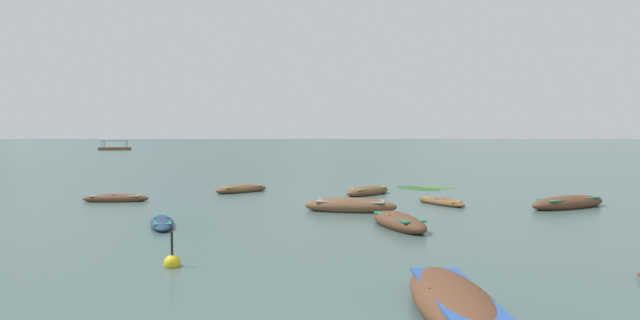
{
  "coord_description": "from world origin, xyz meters",
  "views": [
    {
      "loc": [
        1.48,
        -6.38,
        3.18
      ],
      "look_at": [
        -1.5,
        58.89,
        0.22
      ],
      "focal_mm": 28.13,
      "sensor_mm": 36.0,
      "label": 1
    }
  ],
  "objects_px": {
    "mooring_buoy": "(172,263)",
    "ferry_0": "(115,148)",
    "rowboat_5": "(242,189)",
    "rowboat_7": "(368,191)",
    "rowboat_1": "(399,222)",
    "rowboat_3": "(441,202)",
    "rowboat_8": "(116,198)",
    "rowboat_6": "(454,303)",
    "rowboat_9": "(162,223)",
    "rowboat_4": "(350,206)",
    "rowboat_10": "(568,203)"
  },
  "relations": [
    {
      "from": "rowboat_3",
      "to": "rowboat_5",
      "type": "bearing_deg",
      "value": 155.07
    },
    {
      "from": "rowboat_7",
      "to": "mooring_buoy",
      "type": "distance_m",
      "value": 16.74
    },
    {
      "from": "rowboat_1",
      "to": "rowboat_5",
      "type": "bearing_deg",
      "value": 125.24
    },
    {
      "from": "rowboat_4",
      "to": "rowboat_6",
      "type": "height_order",
      "value": "rowboat_6"
    },
    {
      "from": "rowboat_6",
      "to": "rowboat_9",
      "type": "distance_m",
      "value": 12.17
    },
    {
      "from": "rowboat_5",
      "to": "rowboat_8",
      "type": "distance_m",
      "value": 7.02
    },
    {
      "from": "rowboat_1",
      "to": "rowboat_6",
      "type": "distance_m",
      "value": 8.75
    },
    {
      "from": "rowboat_4",
      "to": "rowboat_8",
      "type": "bearing_deg",
      "value": 166.75
    },
    {
      "from": "rowboat_1",
      "to": "rowboat_10",
      "type": "bearing_deg",
      "value": 33.29
    },
    {
      "from": "rowboat_4",
      "to": "rowboat_6",
      "type": "xyz_separation_m",
      "value": [
        1.66,
        -12.62,
        0.01
      ]
    },
    {
      "from": "ferry_0",
      "to": "rowboat_6",
      "type": "bearing_deg",
      "value": -62.59
    },
    {
      "from": "rowboat_4",
      "to": "rowboat_7",
      "type": "bearing_deg",
      "value": 80.38
    },
    {
      "from": "rowboat_9",
      "to": "rowboat_6",
      "type": "bearing_deg",
      "value": -45.8
    },
    {
      "from": "rowboat_1",
      "to": "ferry_0",
      "type": "bearing_deg",
      "value": 119.34
    },
    {
      "from": "rowboat_10",
      "to": "rowboat_9",
      "type": "bearing_deg",
      "value": -161.97
    },
    {
      "from": "rowboat_5",
      "to": "mooring_buoy",
      "type": "xyz_separation_m",
      "value": [
        1.68,
        -16.71,
        -0.08
      ]
    },
    {
      "from": "rowboat_4",
      "to": "rowboat_8",
      "type": "relative_size",
      "value": 1.25
    },
    {
      "from": "rowboat_4",
      "to": "rowboat_5",
      "type": "relative_size",
      "value": 1.29
    },
    {
      "from": "rowboat_1",
      "to": "rowboat_6",
      "type": "relative_size",
      "value": 0.84
    },
    {
      "from": "rowboat_3",
      "to": "rowboat_6",
      "type": "xyz_separation_m",
      "value": [
        -2.67,
        -14.96,
        0.11
      ]
    },
    {
      "from": "rowboat_8",
      "to": "rowboat_4",
      "type": "bearing_deg",
      "value": -13.25
    },
    {
      "from": "rowboat_9",
      "to": "mooring_buoy",
      "type": "relative_size",
      "value": 3.23
    },
    {
      "from": "rowboat_5",
      "to": "mooring_buoy",
      "type": "relative_size",
      "value": 3.23
    },
    {
      "from": "rowboat_8",
      "to": "mooring_buoy",
      "type": "height_order",
      "value": "mooring_buoy"
    },
    {
      "from": "rowboat_5",
      "to": "rowboat_7",
      "type": "relative_size",
      "value": 0.95
    },
    {
      "from": "rowboat_7",
      "to": "rowboat_8",
      "type": "distance_m",
      "value": 13.15
    },
    {
      "from": "rowboat_4",
      "to": "rowboat_8",
      "type": "height_order",
      "value": "rowboat_4"
    },
    {
      "from": "rowboat_7",
      "to": "mooring_buoy",
      "type": "bearing_deg",
      "value": -109.52
    },
    {
      "from": "rowboat_4",
      "to": "mooring_buoy",
      "type": "relative_size",
      "value": 4.18
    },
    {
      "from": "rowboat_4",
      "to": "rowboat_9",
      "type": "distance_m",
      "value": 7.86
    },
    {
      "from": "rowboat_1",
      "to": "rowboat_6",
      "type": "xyz_separation_m",
      "value": [
        0.01,
        -8.75,
        0.03
      ]
    },
    {
      "from": "rowboat_10",
      "to": "mooring_buoy",
      "type": "height_order",
      "value": "mooring_buoy"
    },
    {
      "from": "rowboat_5",
      "to": "rowboat_7",
      "type": "distance_m",
      "value": 7.34
    },
    {
      "from": "mooring_buoy",
      "to": "ferry_0",
      "type": "bearing_deg",
      "value": 115.51
    },
    {
      "from": "rowboat_8",
      "to": "mooring_buoy",
      "type": "relative_size",
      "value": 3.35
    },
    {
      "from": "rowboat_1",
      "to": "rowboat_5",
      "type": "xyz_separation_m",
      "value": [
        -7.85,
        11.11,
        -0.03
      ]
    },
    {
      "from": "rowboat_1",
      "to": "mooring_buoy",
      "type": "height_order",
      "value": "mooring_buoy"
    },
    {
      "from": "rowboat_8",
      "to": "ferry_0",
      "type": "bearing_deg",
      "value": 114.91
    },
    {
      "from": "rowboat_9",
      "to": "mooring_buoy",
      "type": "height_order",
      "value": "mooring_buoy"
    },
    {
      "from": "rowboat_8",
      "to": "rowboat_9",
      "type": "relative_size",
      "value": 1.04
    },
    {
      "from": "rowboat_5",
      "to": "rowboat_8",
      "type": "relative_size",
      "value": 0.97
    },
    {
      "from": "rowboat_1",
      "to": "rowboat_5",
      "type": "distance_m",
      "value": 13.6
    },
    {
      "from": "rowboat_10",
      "to": "rowboat_1",
      "type": "bearing_deg",
      "value": -146.71
    },
    {
      "from": "rowboat_4",
      "to": "ferry_0",
      "type": "bearing_deg",
      "value": 119.57
    },
    {
      "from": "rowboat_6",
      "to": "rowboat_3",
      "type": "bearing_deg",
      "value": 79.88
    },
    {
      "from": "rowboat_1",
      "to": "rowboat_3",
      "type": "distance_m",
      "value": 6.77
    },
    {
      "from": "rowboat_5",
      "to": "rowboat_10",
      "type": "height_order",
      "value": "rowboat_10"
    },
    {
      "from": "rowboat_1",
      "to": "rowboat_3",
      "type": "bearing_deg",
      "value": 66.63
    },
    {
      "from": "rowboat_4",
      "to": "rowboat_8",
      "type": "distance_m",
      "value": 11.89
    },
    {
      "from": "rowboat_1",
      "to": "rowboat_3",
      "type": "height_order",
      "value": "rowboat_1"
    }
  ]
}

